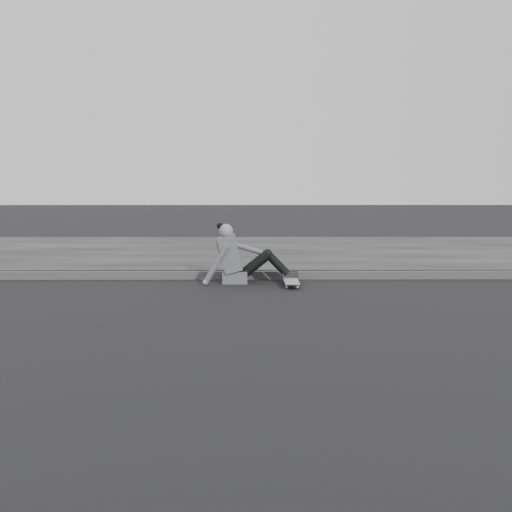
{
  "coord_description": "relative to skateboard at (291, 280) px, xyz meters",
  "views": [
    {
      "loc": [
        -2.67,
        -6.01,
        1.38
      ],
      "look_at": [
        -2.62,
        1.33,
        0.5
      ],
      "focal_mm": 40.0,
      "sensor_mm": 36.0,
      "label": 1
    }
  ],
  "objects": [
    {
      "name": "ground",
      "position": [
        2.12,
        -1.98,
        -0.07
      ],
      "size": [
        80.0,
        80.0,
        0.0
      ],
      "primitive_type": "plane",
      "color": "black",
      "rests_on": "ground"
    },
    {
      "name": "curb",
      "position": [
        2.12,
        0.6,
        -0.01
      ],
      "size": [
        24.0,
        0.16,
        0.12
      ],
      "primitive_type": "cube",
      "color": "#474747",
      "rests_on": "ground"
    },
    {
      "name": "sidewalk",
      "position": [
        2.12,
        3.62,
        -0.01
      ],
      "size": [
        24.0,
        6.0,
        0.12
      ],
      "primitive_type": "cube",
      "color": "#313131",
      "rests_on": "ground"
    },
    {
      "name": "skateboard",
      "position": [
        0.0,
        0.0,
        0.0
      ],
      "size": [
        0.2,
        0.78,
        0.09
      ],
      "color": "#A7A8A2",
      "rests_on": "ground"
    },
    {
      "name": "seated_woman",
      "position": [
        -0.73,
        0.25,
        0.29
      ],
      "size": [
        1.38,
        0.46,
        0.88
      ],
      "color": "#5A5B5D",
      "rests_on": "ground"
    }
  ]
}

